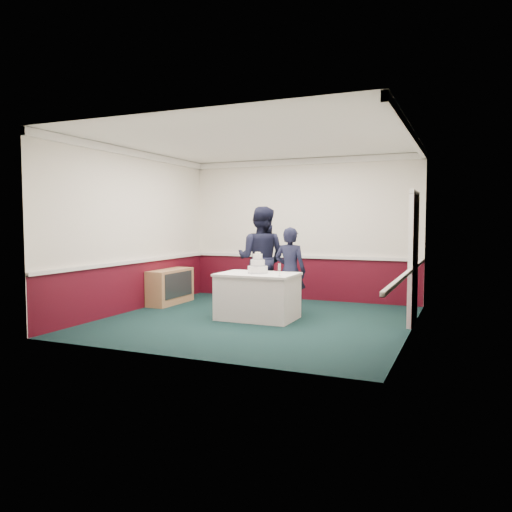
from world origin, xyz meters
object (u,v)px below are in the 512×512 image
at_px(wedding_cake, 258,267).
at_px(champagne_flute, 279,268).
at_px(sideboard, 170,286).
at_px(person_woman, 290,271).
at_px(person_man, 261,259).
at_px(cake_knife, 251,274).
at_px(cake_table, 258,296).

bearing_deg(wedding_cake, champagne_flute, -29.25).
xyz_separation_m(sideboard, person_woman, (2.65, -0.23, 0.44)).
bearing_deg(sideboard, person_man, 0.75).
xyz_separation_m(sideboard, person_man, (1.99, 0.03, 0.62)).
height_order(sideboard, wedding_cake, wedding_cake).
distance_m(sideboard, champagne_flute, 3.01).
bearing_deg(person_man, wedding_cake, 105.80).
bearing_deg(person_woman, champagne_flute, 98.09).
xyz_separation_m(wedding_cake, person_man, (-0.27, 0.80, 0.07)).
height_order(wedding_cake, cake_knife, wedding_cake).
bearing_deg(cake_table, sideboard, 161.03).
distance_m(sideboard, cake_table, 2.39).
bearing_deg(sideboard, person_woman, -4.92).
distance_m(cake_knife, person_woman, 0.86).
bearing_deg(wedding_cake, person_man, 108.38).
bearing_deg(person_woman, cake_knife, 61.23).
bearing_deg(champagne_flute, person_woman, 97.29).
height_order(cake_table, wedding_cake, wedding_cake).
bearing_deg(cake_table, cake_knife, -98.53).
bearing_deg(cake_knife, wedding_cake, 60.21).
height_order(sideboard, cake_table, cake_table).
bearing_deg(sideboard, cake_table, -18.97).
distance_m(sideboard, person_woman, 2.70).
bearing_deg(person_woman, person_man, -20.25).
bearing_deg(cake_table, wedding_cake, 90.00).
xyz_separation_m(wedding_cake, champagne_flute, (0.50, -0.28, 0.03)).
height_order(sideboard, champagne_flute, champagne_flute).
height_order(sideboard, person_man, person_man).
bearing_deg(champagne_flute, cake_table, 150.75).
relative_size(sideboard, cake_table, 0.91).
distance_m(sideboard, cake_knife, 2.47).
distance_m(wedding_cake, person_woman, 0.68).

